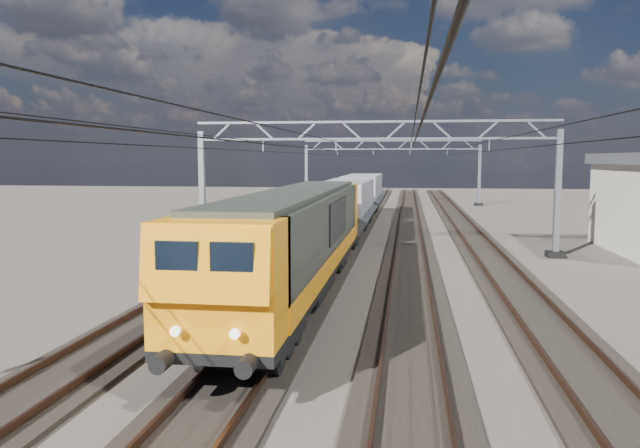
# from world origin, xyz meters

# --- Properties ---
(ground) EXTENTS (160.00, 160.00, 0.00)m
(ground) POSITION_xyz_m (0.00, 0.00, 0.00)
(ground) COLOR #2C2721
(ground) RESTS_ON ground
(track_outer_west) EXTENTS (2.60, 140.00, 0.30)m
(track_outer_west) POSITION_xyz_m (-6.00, 0.00, 0.07)
(track_outer_west) COLOR black
(track_outer_west) RESTS_ON ground
(track_loco) EXTENTS (2.60, 140.00, 0.30)m
(track_loco) POSITION_xyz_m (-2.00, 0.00, 0.07)
(track_loco) COLOR black
(track_loco) RESTS_ON ground
(track_inner_east) EXTENTS (2.60, 140.00, 0.30)m
(track_inner_east) POSITION_xyz_m (2.00, 0.00, 0.07)
(track_inner_east) COLOR black
(track_inner_east) RESTS_ON ground
(track_outer_east) EXTENTS (2.60, 140.00, 0.30)m
(track_outer_east) POSITION_xyz_m (6.00, 0.00, 0.07)
(track_outer_east) COLOR black
(track_outer_east) RESTS_ON ground
(catenary_gantry_mid) EXTENTS (19.90, 0.90, 7.11)m
(catenary_gantry_mid) POSITION_xyz_m (0.00, 4.00, 3.91)
(catenary_gantry_mid) COLOR #969BA4
(catenary_gantry_mid) RESTS_ON ground
(catenary_gantry_far) EXTENTS (19.90, 0.90, 7.11)m
(catenary_gantry_far) POSITION_xyz_m (0.00, 40.00, 3.91)
(catenary_gantry_far) COLOR #969BA4
(catenary_gantry_far) RESTS_ON ground
(overhead_wires) EXTENTS (12.03, 140.00, 0.53)m
(overhead_wires) POSITION_xyz_m (0.00, 8.00, 5.75)
(overhead_wires) COLOR black
(overhead_wires) RESTS_ON ground
(locomotive) EXTENTS (2.76, 21.10, 3.62)m
(locomotive) POSITION_xyz_m (-2.00, -7.87, 2.33)
(locomotive) COLOR black
(locomotive) RESTS_ON ground
(hopper_wagon_lead) EXTENTS (3.38, 13.00, 3.25)m
(hopper_wagon_lead) POSITION_xyz_m (-2.00, 9.82, 2.23)
(hopper_wagon_lead) COLOR black
(hopper_wagon_lead) RESTS_ON ground
(hopper_wagon_mid) EXTENTS (3.38, 13.00, 3.25)m
(hopper_wagon_mid) POSITION_xyz_m (-2.00, 24.02, 2.23)
(hopper_wagon_mid) COLOR black
(hopper_wagon_mid) RESTS_ON ground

